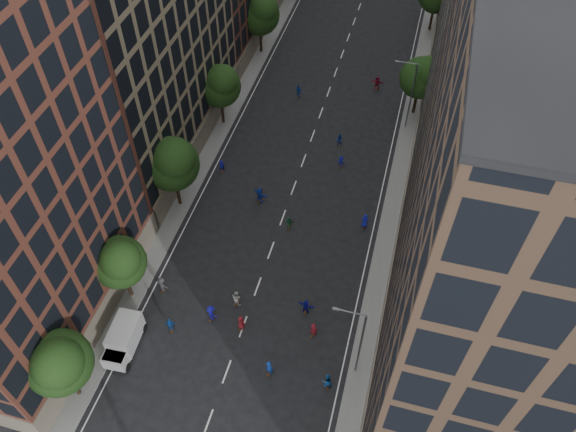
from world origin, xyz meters
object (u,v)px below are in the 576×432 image
object	(u,v)px
cargo_van	(123,339)
skater_2	(327,381)
streetlamp_near	(358,340)
streetlamp_far	(410,92)
skater_1	(269,368)

from	to	relation	value
cargo_van	skater_2	bearing A→B (deg)	0.03
skater_2	streetlamp_near	bearing A→B (deg)	-155.44
streetlamp_far	skater_2	distance (m)	35.31
cargo_van	skater_2	distance (m)	17.84
skater_1	cargo_van	bearing A→B (deg)	17.01
streetlamp_far	cargo_van	bearing A→B (deg)	-118.62
streetlamp_far	skater_2	bearing A→B (deg)	-93.06
cargo_van	skater_1	xyz separation A→B (m)	(12.88, 0.94, -0.38)
cargo_van	skater_2	world-z (taller)	cargo_van
streetlamp_far	skater_2	world-z (taller)	streetlamp_far
streetlamp_far	cargo_van	xyz separation A→B (m)	(-19.67, -36.06, -3.83)
streetlamp_near	cargo_van	distance (m)	20.28
streetlamp_near	cargo_van	xyz separation A→B (m)	(-19.67, -3.06, -3.83)
cargo_van	streetlamp_far	bearing A→B (deg)	57.99
streetlamp_near	skater_1	xyz separation A→B (m)	(-6.80, -2.13, -4.21)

